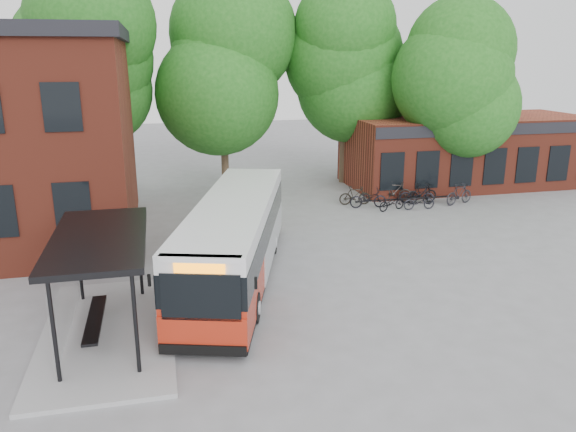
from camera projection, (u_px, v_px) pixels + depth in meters
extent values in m
plane|color=slate|center=(261.00, 304.00, 17.42)|extent=(100.00, 100.00, 0.00)
imported|color=black|center=(368.00, 198.00, 28.25)|extent=(1.93, 0.83, 0.98)
imported|color=black|center=(355.00, 195.00, 28.82)|extent=(1.68, 0.64, 0.98)
imported|color=black|center=(392.00, 202.00, 27.80)|extent=(1.64, 0.99, 0.81)
imported|color=#2B2624|center=(395.00, 191.00, 29.47)|extent=(1.85, 1.21, 1.08)
imported|color=black|center=(419.00, 201.00, 27.94)|extent=(1.63, 0.61, 0.85)
imported|color=black|center=(422.00, 193.00, 29.15)|extent=(1.80, 0.66, 1.06)
imported|color=black|center=(417.00, 195.00, 29.06)|extent=(1.87, 1.19, 0.93)
imported|color=#222328|center=(459.00, 194.00, 28.90)|extent=(1.87, 1.06, 1.08)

